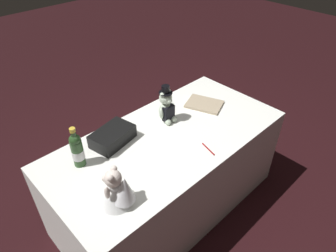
{
  "coord_description": "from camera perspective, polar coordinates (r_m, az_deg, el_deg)",
  "views": [
    {
      "loc": [
        -1.12,
        -1.17,
        2.04
      ],
      "look_at": [
        0.0,
        0.0,
        0.81
      ],
      "focal_mm": 32.42,
      "sensor_mm": 36.0,
      "label": 1
    }
  ],
  "objects": [
    {
      "name": "ground_plane",
      "position": [
        2.61,
        0.0,
        -14.26
      ],
      "size": [
        12.0,
        12.0,
        0.0
      ],
      "primitive_type": "plane",
      "color": "black"
    },
    {
      "name": "reception_table",
      "position": [
        2.34,
        0.0,
        -8.87
      ],
      "size": [
        1.72,
        0.83,
        0.71
      ],
      "primitive_type": "cube",
      "color": "white",
      "rests_on": "ground_plane"
    },
    {
      "name": "teddy_bear_groom",
      "position": [
        2.2,
        -0.3,
        3.59
      ],
      "size": [
        0.14,
        0.13,
        0.29
      ],
      "color": "silver",
      "rests_on": "reception_table"
    },
    {
      "name": "teddy_bear_bride",
      "position": [
        1.65,
        -9.47,
        -11.73
      ],
      "size": [
        0.22,
        0.23,
        0.24
      ],
      "color": "white",
      "rests_on": "reception_table"
    },
    {
      "name": "champagne_bottle",
      "position": [
        1.91,
        -16.73,
        -4.26
      ],
      "size": [
        0.07,
        0.07,
        0.28
      ],
      "color": "#2C4E25",
      "rests_on": "reception_table"
    },
    {
      "name": "signing_pen",
      "position": [
        2.02,
        7.51,
        -4.24
      ],
      "size": [
        0.04,
        0.14,
        0.01
      ],
      "color": "maroon",
      "rests_on": "reception_table"
    },
    {
      "name": "gift_case_black",
      "position": [
        2.07,
        -10.38,
        -1.93
      ],
      "size": [
        0.32,
        0.24,
        0.1
      ],
      "color": "black",
      "rests_on": "reception_table"
    },
    {
      "name": "guestbook",
      "position": [
        2.44,
        6.82,
        4.1
      ],
      "size": [
        0.29,
        0.33,
        0.02
      ],
      "primitive_type": "cube",
      "rotation": [
        0.0,
        0.0,
        0.39
      ],
      "color": "tan",
      "rests_on": "reception_table"
    }
  ]
}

